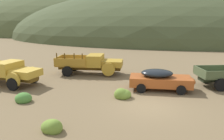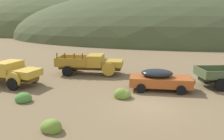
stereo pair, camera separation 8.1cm
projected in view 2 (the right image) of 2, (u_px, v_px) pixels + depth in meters
ground_plane at (149, 106)px, 13.67m from camera, size 300.00×300.00×0.00m
hill_far_left at (85, 32)px, 90.24m from camera, size 100.13×67.07×33.20m
hill_center at (191, 36)px, 66.90m from camera, size 104.85×64.94×27.81m
truck_faded_yellow at (8, 72)px, 17.97m from camera, size 6.79×4.03×2.16m
truck_mustard at (94, 64)px, 21.28m from camera, size 6.36×2.80×2.16m
car_oxide_orange at (162, 79)px, 16.55m from camera, size 4.88×2.36×1.57m
bush_lone_scrub at (122, 95)px, 15.02m from camera, size 1.17×1.02×0.87m
bush_between_trucks at (23, 98)px, 14.36m from camera, size 1.10×0.95×0.78m
bush_near_barrel at (52, 127)px, 10.58m from camera, size 1.07×0.93×0.79m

